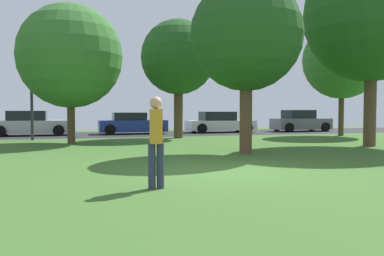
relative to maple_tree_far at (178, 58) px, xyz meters
name	(u,v)px	position (x,y,z in m)	size (l,w,h in m)	color
ground_plane	(231,172)	(-1.77, -11.72, -4.29)	(44.00, 44.00, 0.00)	#3D6628
road_strip	(134,134)	(-1.77, 4.28, -4.29)	(44.00, 6.40, 0.01)	#28282B
maple_tree_far	(178,58)	(0.00, 0.00, 0.00)	(3.99, 3.99, 6.32)	brown
oak_tree_right	(342,60)	(9.56, -0.95, 0.10)	(4.48, 4.48, 6.64)	brown
birch_tree_lone	(70,56)	(-5.49, -2.03, -0.41)	(4.61, 4.61, 6.20)	brown
oak_tree_center	(372,15)	(6.32, -7.00, 1.07)	(5.45, 5.45, 8.10)	brown
oak_tree_left	(246,35)	(0.22, -8.17, -0.30)	(3.79, 3.79, 5.91)	brown
person_bystander	(156,138)	(-3.91, -13.23, -3.33)	(0.30, 0.34, 1.72)	#2D334C
parked_car_silver	(30,124)	(-7.82, 4.44, -3.63)	(4.42, 2.00, 1.46)	#B7B7BC
parked_car_blue	(132,124)	(-1.86, 4.42, -3.67)	(4.20, 1.98, 1.35)	#233893
parked_car_white	(220,123)	(4.07, 4.48, -3.66)	(4.60, 1.99, 1.40)	white
parked_car_grey	(300,122)	(10.03, 4.12, -3.61)	(4.08, 1.92, 1.51)	slate
street_lamp_post	(32,95)	(-7.35, 0.48, -2.04)	(0.14, 0.14, 4.50)	#2D2D33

